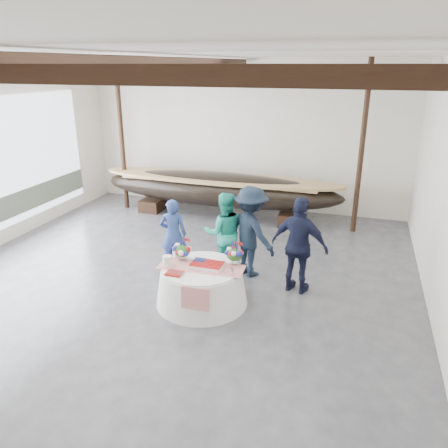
% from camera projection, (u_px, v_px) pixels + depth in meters
% --- Properties ---
extents(floor, '(10.00, 12.00, 0.01)m').
position_uv_depth(floor, '(164.00, 292.00, 8.81)').
color(floor, '#3D3D42').
rests_on(floor, ground).
extents(wall_back, '(10.00, 0.02, 4.50)m').
position_uv_depth(wall_back, '(244.00, 136.00, 13.40)').
color(wall_back, silver).
rests_on(wall_back, ground).
extents(ceiling, '(10.00, 12.00, 0.01)m').
position_uv_depth(ceiling, '(151.00, 53.00, 7.25)').
color(ceiling, white).
rests_on(ceiling, wall_back).
extents(pavilion_structure, '(9.80, 11.76, 4.50)m').
position_uv_depth(pavilion_structure, '(172.00, 83.00, 8.15)').
color(pavilion_structure, black).
rests_on(pavilion_structure, ground).
extents(longboat_display, '(7.26, 1.45, 1.36)m').
position_uv_depth(longboat_display, '(219.00, 189.00, 12.84)').
color(longboat_display, black).
rests_on(longboat_display, ground).
extents(banquet_table, '(1.75, 1.75, 0.75)m').
position_uv_depth(banquet_table, '(202.00, 285.00, 8.31)').
color(banquet_table, white).
rests_on(banquet_table, ground).
extents(tabletop_items, '(1.65, 0.99, 0.40)m').
position_uv_depth(tabletop_items, '(203.00, 256.00, 8.28)').
color(tabletop_items, red).
rests_on(tabletop_items, banquet_table).
extents(guest_woman_blue, '(0.68, 0.54, 1.61)m').
position_uv_depth(guest_woman_blue, '(173.00, 234.00, 9.60)').
color(guest_woman_blue, navy).
rests_on(guest_woman_blue, ground).
extents(guest_woman_teal, '(1.07, 0.96, 1.80)m').
position_uv_depth(guest_woman_teal, '(224.00, 233.00, 9.44)').
color(guest_woman_teal, teal).
rests_on(guest_woman_teal, ground).
extents(guest_man_left, '(1.47, 1.31, 1.97)m').
position_uv_depth(guest_man_left, '(251.00, 232.00, 9.26)').
color(guest_man_left, black).
rests_on(guest_man_left, ground).
extents(guest_man_right, '(1.24, 0.74, 1.98)m').
position_uv_depth(guest_man_right, '(299.00, 246.00, 8.53)').
color(guest_man_right, black).
rests_on(guest_man_right, ground).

